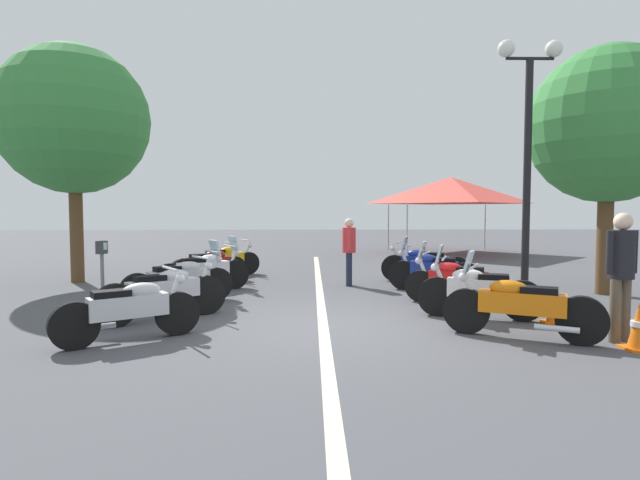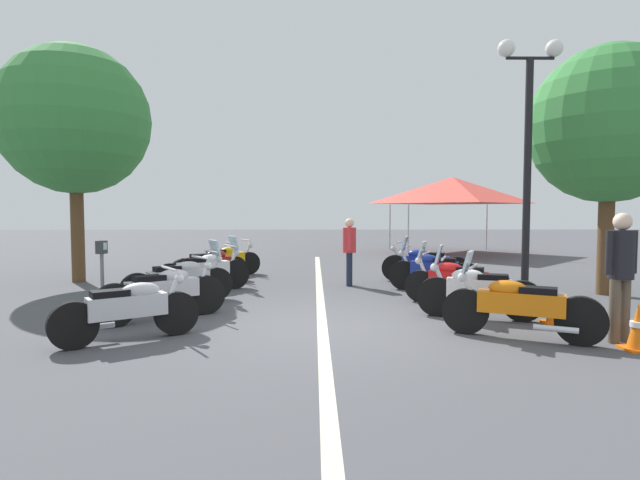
{
  "view_description": "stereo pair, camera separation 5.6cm",
  "coord_description": "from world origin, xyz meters",
  "px_view_note": "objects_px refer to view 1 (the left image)",
  "views": [
    {
      "loc": [
        -7.64,
        0.19,
        1.8
      ],
      "look_at": [
        2.91,
        0.0,
        1.18
      ],
      "focal_mm": 28.04,
      "sensor_mm": 36.0,
      "label": 1
    },
    {
      "loc": [
        -7.64,
        0.13,
        1.8
      ],
      "look_at": [
        2.91,
        0.0,
        1.18
      ],
      "focal_mm": 28.04,
      "sensor_mm": 36.0,
      "label": 2
    }
  ],
  "objects_px": {
    "motorcycle_right_row_2": "(456,280)",
    "bystander_1": "(622,266)",
    "motorcycle_left_row_2": "(180,280)",
    "motorcycle_left_row_3": "(205,270)",
    "motorcycle_left_row_5": "(224,260)",
    "traffic_cone_1": "(639,327)",
    "street_lamp_twin_globe": "(528,126)",
    "event_tent": "(451,190)",
    "roadside_tree_0": "(608,126)",
    "motorcycle_left_row_1": "(165,292)",
    "motorcycle_right_row_3": "(433,270)",
    "parking_meter": "(102,264)",
    "traffic_cone_2": "(465,270)",
    "motorcycle_right_row_0": "(519,305)",
    "motorcycle_left_row_0": "(130,309)",
    "motorcycle_left_row_4": "(209,265)",
    "traffic_cone_0": "(555,306)",
    "motorcycle_right_row_4": "(424,264)",
    "roadside_tree_1": "(73,120)",
    "bystander_0": "(349,247)",
    "motorcycle_right_row_1": "(477,290)"
  },
  "relations": [
    {
      "from": "roadside_tree_0",
      "to": "motorcycle_left_row_1",
      "type": "bearing_deg",
      "value": 105.51
    },
    {
      "from": "motorcycle_left_row_1",
      "to": "parking_meter",
      "type": "bearing_deg",
      "value": 126.22
    },
    {
      "from": "motorcycle_left_row_1",
      "to": "traffic_cone_1",
      "type": "xyz_separation_m",
      "value": [
        -1.88,
        -6.65,
        -0.18
      ]
    },
    {
      "from": "street_lamp_twin_globe",
      "to": "traffic_cone_2",
      "type": "distance_m",
      "value": 4.37
    },
    {
      "from": "motorcycle_right_row_2",
      "to": "motorcycle_right_row_3",
      "type": "xyz_separation_m",
      "value": [
        1.61,
        0.07,
        0.01
      ]
    },
    {
      "from": "motorcycle_left_row_1",
      "to": "roadside_tree_0",
      "type": "relative_size",
      "value": 0.35
    },
    {
      "from": "motorcycle_right_row_3",
      "to": "parking_meter",
      "type": "distance_m",
      "value": 6.8
    },
    {
      "from": "motorcycle_left_row_5",
      "to": "parking_meter",
      "type": "relative_size",
      "value": 1.47
    },
    {
      "from": "motorcycle_left_row_2",
      "to": "motorcycle_right_row_3",
      "type": "bearing_deg",
      "value": -18.86
    },
    {
      "from": "parking_meter",
      "to": "bystander_1",
      "type": "distance_m",
      "value": 7.99
    },
    {
      "from": "street_lamp_twin_globe",
      "to": "event_tent",
      "type": "xyz_separation_m",
      "value": [
        11.34,
        -1.73,
        -0.75
      ]
    },
    {
      "from": "traffic_cone_0",
      "to": "event_tent",
      "type": "xyz_separation_m",
      "value": [
        13.01,
        -1.95,
        2.36
      ]
    },
    {
      "from": "traffic_cone_2",
      "to": "roadside_tree_0",
      "type": "bearing_deg",
      "value": -128.83
    },
    {
      "from": "motorcycle_left_row_2",
      "to": "event_tent",
      "type": "xyz_separation_m",
      "value": [
        11.24,
        -8.35,
        2.17
      ]
    },
    {
      "from": "motorcycle_right_row_1",
      "to": "event_tent",
      "type": "distance_m",
      "value": 13.14
    },
    {
      "from": "traffic_cone_0",
      "to": "parking_meter",
      "type": "bearing_deg",
      "value": 84.67
    },
    {
      "from": "motorcycle_left_row_2",
      "to": "motorcycle_left_row_3",
      "type": "bearing_deg",
      "value": 49.62
    },
    {
      "from": "motorcycle_right_row_1",
      "to": "bystander_0",
      "type": "relative_size",
      "value": 1.21
    },
    {
      "from": "motorcycle_right_row_1",
      "to": "motorcycle_left_row_5",
      "type": "bearing_deg",
      "value": -27.3
    },
    {
      "from": "motorcycle_right_row_0",
      "to": "traffic_cone_1",
      "type": "distance_m",
      "value": 1.45
    },
    {
      "from": "motorcycle_right_row_2",
      "to": "event_tent",
      "type": "height_order",
      "value": "event_tent"
    },
    {
      "from": "parking_meter",
      "to": "traffic_cone_0",
      "type": "xyz_separation_m",
      "value": [
        -0.69,
        -7.44,
        -0.61
      ]
    },
    {
      "from": "motorcycle_left_row_2",
      "to": "bystander_0",
      "type": "height_order",
      "value": "bystander_0"
    },
    {
      "from": "motorcycle_left_row_0",
      "to": "motorcycle_right_row_3",
      "type": "relative_size",
      "value": 0.88
    },
    {
      "from": "traffic_cone_1",
      "to": "roadside_tree_0",
      "type": "distance_m",
      "value": 5.81
    },
    {
      "from": "motorcycle_left_row_5",
      "to": "motorcycle_right_row_1",
      "type": "bearing_deg",
      "value": -78.67
    },
    {
      "from": "motorcycle_left_row_2",
      "to": "motorcycle_left_row_5",
      "type": "xyz_separation_m",
      "value": [
        4.11,
        -0.11,
        -0.02
      ]
    },
    {
      "from": "motorcycle_left_row_2",
      "to": "roadside_tree_0",
      "type": "relative_size",
      "value": 0.36
    },
    {
      "from": "motorcycle_left_row_3",
      "to": "parking_meter",
      "type": "distance_m",
      "value": 2.87
    },
    {
      "from": "street_lamp_twin_globe",
      "to": "motorcycle_right_row_2",
      "type": "bearing_deg",
      "value": 89.75
    },
    {
      "from": "motorcycle_left_row_0",
      "to": "traffic_cone_1",
      "type": "relative_size",
      "value": 2.81
    },
    {
      "from": "motorcycle_left_row_5",
      "to": "traffic_cone_1",
      "type": "xyz_separation_m",
      "value": [
        -7.39,
        -6.64,
        -0.17
      ]
    },
    {
      "from": "motorcycle_left_row_0",
      "to": "motorcycle_left_row_5",
      "type": "relative_size",
      "value": 0.91
    },
    {
      "from": "motorcycle_right_row_0",
      "to": "traffic_cone_2",
      "type": "height_order",
      "value": "motorcycle_right_row_0"
    },
    {
      "from": "motorcycle_left_row_0",
      "to": "bystander_1",
      "type": "height_order",
      "value": "bystander_1"
    },
    {
      "from": "motorcycle_left_row_4",
      "to": "traffic_cone_1",
      "type": "bearing_deg",
      "value": -74.47
    },
    {
      "from": "parking_meter",
      "to": "event_tent",
      "type": "xyz_separation_m",
      "value": [
        12.31,
        -9.39,
        1.75
      ]
    },
    {
      "from": "motorcycle_right_row_4",
      "to": "event_tent",
      "type": "height_order",
      "value": "event_tent"
    },
    {
      "from": "motorcycle_left_row_3",
      "to": "roadside_tree_0",
      "type": "relative_size",
      "value": 0.36
    },
    {
      "from": "motorcycle_left_row_0",
      "to": "motorcycle_left_row_3",
      "type": "relative_size",
      "value": 0.91
    },
    {
      "from": "motorcycle_right_row_3",
      "to": "event_tent",
      "type": "relative_size",
      "value": 0.39
    },
    {
      "from": "bystander_1",
      "to": "motorcycle_right_row_2",
      "type": "bearing_deg",
      "value": -170.53
    },
    {
      "from": "roadside_tree_1",
      "to": "parking_meter",
      "type": "bearing_deg",
      "value": -150.45
    },
    {
      "from": "motorcycle_right_row_2",
      "to": "motorcycle_left_row_4",
      "type": "bearing_deg",
      "value": -4.83
    },
    {
      "from": "street_lamp_twin_globe",
      "to": "parking_meter",
      "type": "height_order",
      "value": "street_lamp_twin_globe"
    },
    {
      "from": "motorcycle_right_row_2",
      "to": "bystander_1",
      "type": "relative_size",
      "value": 1.09
    },
    {
      "from": "motorcycle_right_row_4",
      "to": "traffic_cone_0",
      "type": "distance_m",
      "value": 4.75
    },
    {
      "from": "motorcycle_right_row_0",
      "to": "bystander_0",
      "type": "bearing_deg",
      "value": -41.39
    },
    {
      "from": "motorcycle_left_row_2",
      "to": "motorcycle_left_row_3",
      "type": "xyz_separation_m",
      "value": [
        1.51,
        -0.14,
        0.0
      ]
    },
    {
      "from": "parking_meter",
      "to": "motorcycle_left_row_4",
      "type": "bearing_deg",
      "value": 85.27
    }
  ]
}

